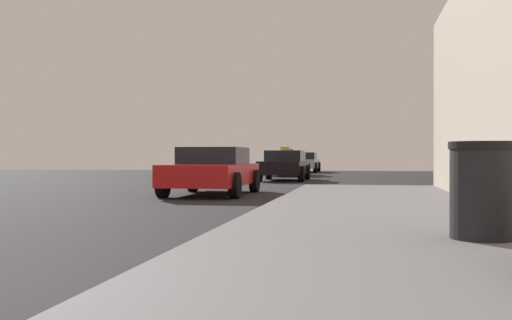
{
  "coord_description": "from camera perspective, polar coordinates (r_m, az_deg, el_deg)",
  "views": [
    {
      "loc": [
        3.79,
        -2.66,
        1.03
      ],
      "look_at": [
        2.32,
        5.52,
        0.98
      ],
      "focal_mm": 42.15,
      "sensor_mm": 36.0,
      "label": 1
    }
  ],
  "objects": [
    {
      "name": "car_red",
      "position": [
        16.14,
        -4.16,
        -1.0
      ],
      "size": [
        2.05,
        4.16,
        1.27
      ],
      "rotation": [
        0.0,
        0.0,
        3.14
      ],
      "color": "red",
      "rests_on": "ground_plane"
    },
    {
      "name": "car_black",
      "position": [
        25.47,
        2.71,
        -0.5
      ],
      "size": [
        1.94,
        4.02,
        1.43
      ],
      "rotation": [
        0.0,
        0.0,
        3.14
      ],
      "color": "black",
      "rests_on": "ground_plane"
    },
    {
      "name": "car_blue",
      "position": [
        32.05,
        3.15,
        -0.32
      ],
      "size": [
        1.99,
        4.35,
        1.43
      ],
      "rotation": [
        0.0,
        0.0,
        3.14
      ],
      "color": "#233899",
      "rests_on": "ground_plane"
    },
    {
      "name": "trash_bin",
      "position": [
        6.84,
        20.7,
        -2.67
      ],
      "size": [
        0.71,
        0.71,
        1.04
      ],
      "color": "black",
      "rests_on": "sidewalk"
    },
    {
      "name": "car_silver",
      "position": [
        38.94,
        4.49,
        -0.2
      ],
      "size": [
        2.02,
        4.51,
        1.27
      ],
      "rotation": [
        0.0,
        0.0,
        3.14
      ],
      "color": "#B7B7BF",
      "rests_on": "ground_plane"
    }
  ]
}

